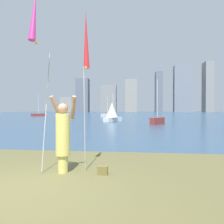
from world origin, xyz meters
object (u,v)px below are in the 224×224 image
object	(u,v)px
kite_flag_right	(86,43)
sailboat_4	(107,115)
sailboat_1	(112,112)
sailboat_5	(38,114)
kite_flag_left	(35,21)
bag	(103,170)
person	(63,135)
sailboat_3	(157,121)

from	to	relation	value
kite_flag_right	sailboat_4	distance (m)	35.14
sailboat_1	sailboat_5	xyz separation A→B (m)	(-18.01, 17.95, -0.80)
kite_flag_left	bag	world-z (taller)	kite_flag_left
person	kite_flag_left	size ratio (longest dim) A/B	0.45
kite_flag_right	sailboat_1	distance (m)	22.10
sailboat_1	sailboat_5	bearing A→B (deg)	135.10
kite_flag_left	sailboat_3	bearing A→B (deg)	76.29
kite_flag_left	bag	size ratio (longest dim) A/B	18.01
kite_flag_left	sailboat_3	size ratio (longest dim) A/B	0.95
sailboat_1	kite_flag_left	bearing A→B (deg)	-87.99
sailboat_1	sailboat_4	world-z (taller)	sailboat_4
kite_flag_left	kite_flag_right	distance (m)	1.32
sailboat_4	sailboat_1	bearing A→B (deg)	-79.75
sailboat_4	kite_flag_left	bearing A→B (deg)	-84.99
kite_flag_right	sailboat_3	xyz separation A→B (m)	(3.34, 17.06, -2.92)
bag	sailboat_4	size ratio (longest dim) A/B	0.06
person	sailboat_3	size ratio (longest dim) A/B	0.42
sailboat_3	sailboat_4	xyz separation A→B (m)	(-7.48, 17.71, -0.03)
person	bag	xyz separation A→B (m)	(1.01, -0.07, -0.84)
bag	sailboat_1	xyz separation A→B (m)	(-2.31, 22.34, 1.06)
sailboat_3	kite_flag_right	bearing A→B (deg)	-101.09
bag	sailboat_3	xyz separation A→B (m)	(2.84, 17.48, 0.28)
sailboat_1	sailboat_3	xyz separation A→B (m)	(5.15, -4.86, -0.78)
sailboat_3	sailboat_5	bearing A→B (deg)	135.44
kite_flag_left	sailboat_4	distance (m)	35.85
bag	sailboat_4	world-z (taller)	sailboat_4
kite_flag_left	kite_flag_right	xyz separation A→B (m)	(1.01, 0.80, -0.29)
sailboat_4	sailboat_5	distance (m)	16.50
bag	sailboat_1	world-z (taller)	sailboat_1
kite_flag_right	sailboat_5	bearing A→B (deg)	116.43
sailboat_5	sailboat_3	bearing A→B (deg)	-44.56
kite_flag_right	sailboat_1	bearing A→B (deg)	94.72
kite_flag_left	sailboat_4	size ratio (longest dim) A/B	1.11
kite_flag_right	sailboat_4	size ratio (longest dim) A/B	1.06
sailboat_5	kite_flag_right	bearing A→B (deg)	-63.57
sailboat_3	sailboat_4	distance (m)	19.22
sailboat_3	sailboat_4	bearing A→B (deg)	112.89
kite_flag_left	sailboat_5	distance (m)	44.92
kite_flag_right	sailboat_3	distance (m)	17.63
kite_flag_left	sailboat_1	size ratio (longest dim) A/B	1.22
sailboat_4	person	bearing A→B (deg)	-84.11
kite_flag_right	sailboat_3	world-z (taller)	sailboat_3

